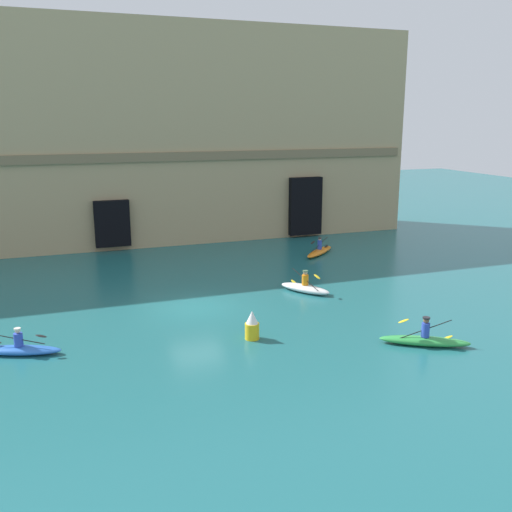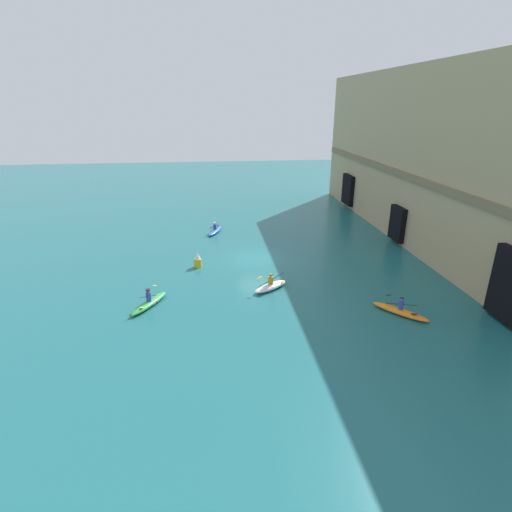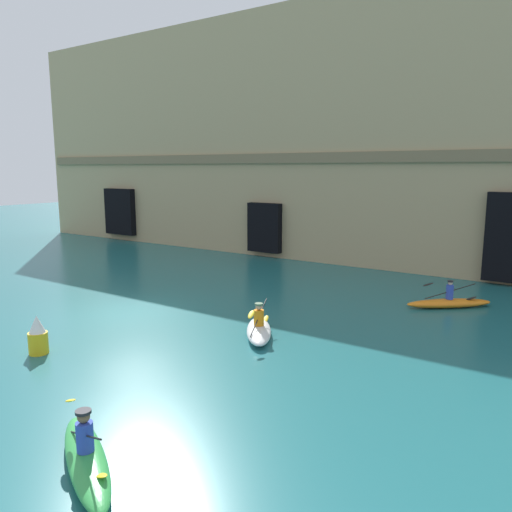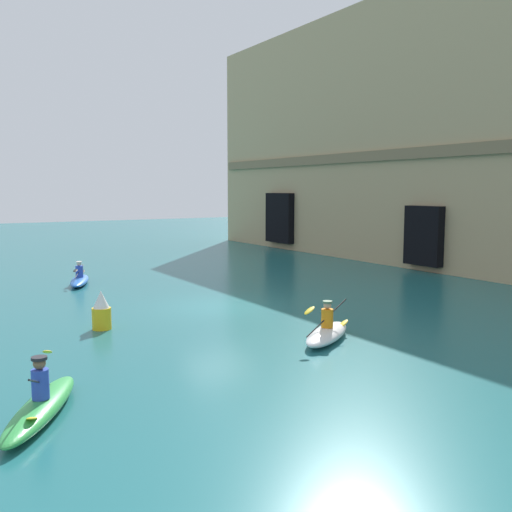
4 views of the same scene
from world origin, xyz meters
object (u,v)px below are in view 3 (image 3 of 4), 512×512
at_px(kayak_orange, 449,302).
at_px(kayak_white, 259,330).
at_px(marker_buoy, 38,336).
at_px(kayak_green, 86,457).

relative_size(kayak_orange, kayak_white, 1.14).
height_order(kayak_white, marker_buoy, marker_buoy).
relative_size(kayak_green, kayak_orange, 1.07).
distance_m(kayak_green, marker_buoy, 6.89).
xyz_separation_m(kayak_orange, kayak_white, (-4.43, -7.35, 0.03)).
xyz_separation_m(kayak_green, kayak_orange, (2.94, 15.42, -0.01)).
bearing_deg(kayak_white, marker_buoy, -77.21).
distance_m(kayak_white, marker_buoy, 6.96).
xyz_separation_m(kayak_white, marker_buoy, (-4.72, -5.10, 0.31)).
bearing_deg(kayak_white, kayak_green, -23.98).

